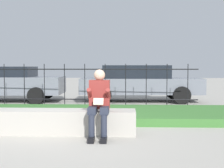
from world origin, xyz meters
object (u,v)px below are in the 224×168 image
Objects in this scene: person_seated_reader at (99,100)px; car_parked_left at (6,83)px; stone_bench at (64,123)px; car_parked_center at (139,82)px.

car_parked_left is (-4.01, 5.85, 0.02)m from person_seated_reader.
car_parked_center reaches higher than stone_bench.
car_parked_left is at bearing 120.73° from stone_bench.
car_parked_left reaches higher than person_seated_reader.
person_seated_reader is (0.72, -0.32, 0.49)m from stone_bench.
stone_bench is 6.01m from car_parked_center.
stone_bench is 0.93m from person_seated_reader.
car_parked_left is (-3.29, 5.53, 0.50)m from stone_bench.
car_parked_center reaches higher than person_seated_reader.
car_parked_left reaches higher than stone_bench.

